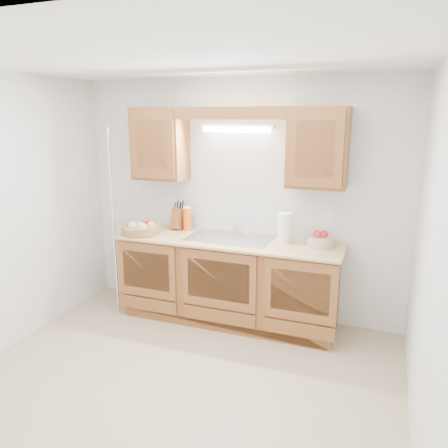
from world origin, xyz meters
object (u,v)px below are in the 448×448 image
at_px(knife_block, 179,218).
at_px(paper_towel, 285,228).
at_px(fruit_basket, 141,228).
at_px(apple_bowl, 320,239).

distance_m(knife_block, paper_towel, 1.21).
distance_m(fruit_basket, apple_bowl, 1.86).
distance_m(fruit_basket, paper_towel, 1.52).
xyz_separation_m(paper_towel, apple_bowl, (0.35, -0.02, -0.08)).
bearing_deg(apple_bowl, paper_towel, 176.34).
height_order(fruit_basket, knife_block, knife_block).
height_order(paper_towel, apple_bowl, paper_towel).
relative_size(fruit_basket, knife_block, 1.45).
distance_m(paper_towel, apple_bowl, 0.36).
xyz_separation_m(knife_block, apple_bowl, (1.56, -0.10, -0.05)).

